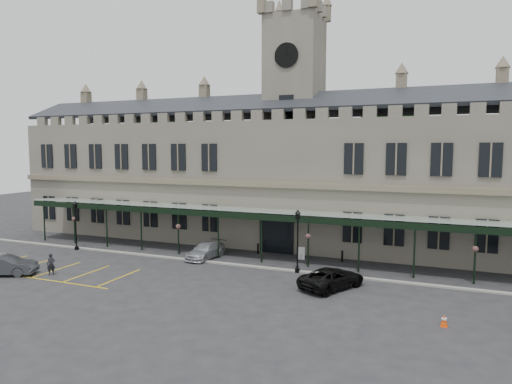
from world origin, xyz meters
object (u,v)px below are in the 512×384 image
at_px(station_building, 294,178).
at_px(car_van, 332,278).
at_px(lamp_post_mid, 298,235).
at_px(traffic_cone, 444,321).
at_px(sign_board, 301,253).
at_px(clock_tower, 294,111).
at_px(car_left_b, 4,265).
at_px(car_taxi, 206,251).
at_px(person_a, 51,264).
at_px(lamp_post_left, 76,221).

relative_size(station_building, car_van, 11.99).
relative_size(lamp_post_mid, traffic_cone, 7.44).
bearing_deg(sign_board, clock_tower, 103.84).
distance_m(sign_board, car_left_b, 23.23).
bearing_deg(car_left_b, sign_board, -82.09).
height_order(clock_tower, traffic_cone, clock_tower).
distance_m(clock_tower, car_taxi, 16.31).
bearing_deg(sign_board, station_building, 104.11).
distance_m(clock_tower, traffic_cone, 26.07).
height_order(lamp_post_mid, person_a, lamp_post_mid).
xyz_separation_m(lamp_post_mid, car_taxi, (-8.68, 1.36, -2.22)).
height_order(car_left_b, car_van, car_left_b).
height_order(traffic_cone, car_van, car_van).
bearing_deg(traffic_cone, sign_board, 135.16).
xyz_separation_m(car_left_b, car_van, (23.46, 6.17, -0.07)).
height_order(clock_tower, car_left_b, clock_tower).
bearing_deg(car_taxi, car_van, -14.98).
xyz_separation_m(clock_tower, person_a, (-13.20, -18.28, -12.30)).
xyz_separation_m(car_left_b, person_a, (3.26, 1.38, 0.05)).
bearing_deg(sign_board, lamp_post_mid, -86.25).
xyz_separation_m(station_building, traffic_cone, (14.05, -17.76, -6.15)).
bearing_deg(station_building, car_left_b, -130.07).
distance_m(station_building, sign_board, 9.27).
bearing_deg(person_a, car_taxi, 13.32).
bearing_deg(car_left_b, station_building, -66.23).
distance_m(lamp_post_left, person_a, 8.88).
relative_size(car_van, person_a, 3.07).
bearing_deg(lamp_post_mid, car_taxi, 171.08).
height_order(lamp_post_mid, traffic_cone, lamp_post_mid).
height_order(sign_board, car_taxi, car_taxi).
xyz_separation_m(car_left_b, car_taxi, (11.46, 10.39, -0.10)).
xyz_separation_m(lamp_post_left, sign_board, (20.57, 4.28, -2.22)).
bearing_deg(car_van, traffic_cone, 176.27).
bearing_deg(person_a, lamp_post_mid, -9.99).
height_order(sign_board, car_left_b, car_left_b).
bearing_deg(clock_tower, car_left_b, -129.94).
relative_size(car_taxi, car_van, 0.91).
xyz_separation_m(sign_board, car_van, (4.22, -6.84, 0.17)).
distance_m(sign_board, person_a, 19.77).
height_order(car_van, person_a, person_a).
relative_size(station_building, car_taxi, 13.20).
xyz_separation_m(traffic_cone, car_left_b, (-30.51, -1.81, 0.44)).
bearing_deg(sign_board, car_left_b, -154.81).
relative_size(lamp_post_mid, car_left_b, 1.05).
distance_m(lamp_post_left, car_van, 25.00).
bearing_deg(lamp_post_left, station_building, 31.35).
distance_m(station_building, clock_tower, 6.64).
relative_size(station_building, sign_board, 55.26).
relative_size(sign_board, car_left_b, 0.23).
distance_m(traffic_cone, sign_board, 15.89).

